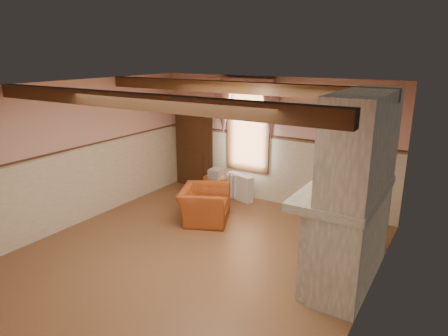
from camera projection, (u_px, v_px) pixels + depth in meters
The scene contains 26 objects.
floor at pixel (195, 254), 6.75m from camera, with size 5.50×6.00×0.01m, color brown.
ceiling at pixel (191, 86), 5.96m from camera, with size 5.50×6.00×0.01m, color silver.
wall_back at pixel (273, 141), 8.81m from camera, with size 5.50×0.02×2.80m, color tan.
wall_front at pixel (13, 253), 3.90m from camera, with size 5.50×0.02×2.80m, color tan.
wall_left at pixel (78, 153), 7.74m from camera, with size 0.02×6.00×2.80m, color tan.
wall_right at pixel (372, 210), 4.97m from camera, with size 0.02×6.00×2.80m, color tan.
wainscot at pixel (194, 213), 6.54m from camera, with size 5.50×6.00×1.50m, color beige, non-canonical shape.
chair_rail at pixel (193, 169), 6.33m from camera, with size 5.50×6.00×0.08m, color black, non-canonical shape.
firebox at pixel (323, 245), 6.10m from camera, with size 0.20×0.95×0.90m, color black.
armchair at pixel (204, 204), 8.03m from camera, with size 1.05×0.92×0.68m, color #994219.
side_table at pixel (215, 189), 9.16m from camera, with size 0.54×0.54×0.55m, color brown.
book_stack at pixel (216, 173), 9.05m from camera, with size 0.26×0.32×0.20m, color #B7AD8C.
radiator at pixel (240, 187), 9.19m from camera, with size 0.70×0.18×0.60m, color silver.
bowl at pixel (349, 181), 5.88m from camera, with size 0.36×0.36×0.09m, color brown.
mantel_clock at pixel (357, 170), 6.24m from camera, with size 0.14×0.24×0.20m, color black.
oil_lamp at pixel (353, 171), 6.04m from camera, with size 0.11×0.11×0.28m, color gold.
candle_red at pixel (330, 197), 5.11m from camera, with size 0.06×0.06×0.16m, color maroon.
jar_yellow at pixel (336, 193), 5.35m from camera, with size 0.06×0.06×0.12m, color gold.
fireplace at pixel (357, 191), 5.63m from camera, with size 0.85×2.00×2.80m, color gray.
mantel at pixel (344, 192), 5.73m from camera, with size 1.05×2.05×0.12m, color gray.
overmantel_mirror at pixel (335, 149), 5.65m from camera, with size 0.06×1.44×1.04m, color silver.
door at pixel (194, 146), 9.91m from camera, with size 1.10×0.10×2.10m, color black.
window at pixel (248, 128), 9.02m from camera, with size 1.06×0.08×2.02m, color white.
window_drapes at pixel (247, 101), 8.77m from camera, with size 1.30×0.14×1.40m, color gray.
ceiling_beam_front at pixel (134, 101), 5.01m from camera, with size 5.50×0.18×0.20m, color black.
ceiling_beam_back at pixel (231, 87), 6.97m from camera, with size 5.50×0.18×0.20m, color black.
Camera 1 is at (3.61, -4.91, 3.29)m, focal length 32.00 mm.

